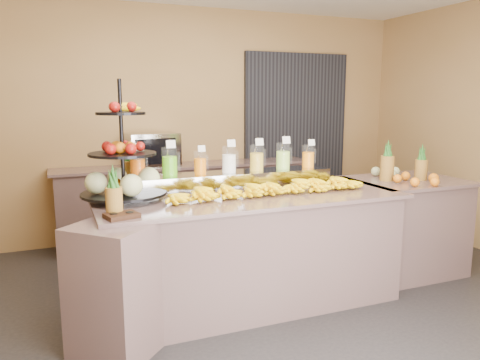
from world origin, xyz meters
TOP-DOWN VIEW (x-y plane):
  - ground at (0.00, 0.00)m, footprint 6.00×6.00m
  - room_envelope at (0.19, 0.79)m, footprint 6.04×5.02m
  - buffet_counter at (-0.12, 0.26)m, footprint 2.75×1.25m
  - right_counter at (1.70, 0.40)m, footprint 1.08×0.88m
  - back_ledge at (0.00, 2.25)m, footprint 3.10×0.55m
  - pitcher_tray at (-0.08, 0.58)m, footprint 1.85×0.30m
  - juice_pitcher_orange_a at (-0.86, 0.58)m, footprint 0.12×0.13m
  - juice_pitcher_green at (-0.60, 0.58)m, footprint 0.13×0.13m
  - juice_pitcher_orange_b at (-0.34, 0.58)m, footprint 0.11×0.11m
  - juice_pitcher_milk at (-0.08, 0.58)m, footprint 0.12×0.13m
  - juice_pitcher_lemon at (0.18, 0.58)m, footprint 0.12×0.13m
  - juice_pitcher_lime at (0.44, 0.58)m, footprint 0.13×0.13m
  - juice_pitcher_orange_c at (0.70, 0.58)m, footprint 0.11×0.12m
  - banana_heap at (0.15, 0.26)m, footprint 1.80×0.16m
  - fruit_stand at (-0.94, 0.49)m, footprint 0.81×0.81m
  - condiment_caddy at (-1.09, -0.07)m, footprint 0.24×0.20m
  - pineapple_left_a at (-1.12, 0.01)m, footprint 0.11×0.11m
  - pineapple_left_b at (-0.89, 0.78)m, footprint 0.14×0.14m
  - right_fruit_pile at (1.62, 0.28)m, footprint 0.45×0.43m
  - oven_warmer at (-0.40, 2.25)m, footprint 0.60×0.45m

SIDE VIEW (x-z plane):
  - ground at x=0.00m, z-range 0.00..0.00m
  - buffet_counter at x=-0.12m, z-range 0.00..0.93m
  - back_ledge at x=0.00m, z-range 0.00..0.93m
  - right_counter at x=1.70m, z-range 0.00..0.93m
  - condiment_caddy at x=-1.09m, z-range 0.93..0.96m
  - banana_heap at x=0.15m, z-range 0.92..1.07m
  - pitcher_tray at x=-0.08m, z-range 0.93..1.08m
  - right_fruit_pile at x=1.62m, z-range 0.89..1.12m
  - pineapple_left_a at x=-1.12m, z-range 0.88..1.23m
  - pineapple_left_b at x=-0.89m, z-range 0.88..1.30m
  - oven_warmer at x=-0.40m, z-range 0.93..1.31m
  - fruit_stand at x=-0.94m, z-range 0.70..1.63m
  - juice_pitcher_orange_b at x=-0.34m, z-range 1.04..1.29m
  - juice_pitcher_orange_c at x=0.70m, z-range 1.04..1.31m
  - juice_pitcher_orange_a at x=-0.86m, z-range 1.03..1.33m
  - juice_pitcher_milk at x=-0.08m, z-range 1.03..1.33m
  - juice_pitcher_lemon at x=0.18m, z-range 1.03..1.33m
  - juice_pitcher_lime at x=0.44m, z-range 1.03..1.34m
  - juice_pitcher_green at x=-0.60m, z-range 1.03..1.34m
  - room_envelope at x=0.19m, z-range 0.47..3.29m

